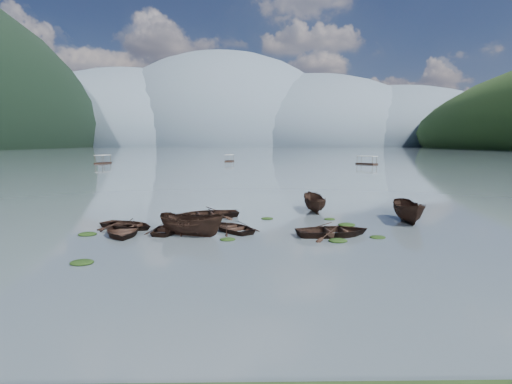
{
  "coord_description": "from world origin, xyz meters",
  "views": [
    {
      "loc": [
        -0.52,
        -19.97,
        5.91
      ],
      "look_at": [
        0.0,
        12.0,
        2.0
      ],
      "focal_mm": 28.0,
      "sensor_mm": 36.0,
      "label": 1
    }
  ],
  "objects_px": {
    "rowboat_3": "(233,231)",
    "pontoon_left": "(103,164)",
    "rowboat_0": "(123,234)",
    "pontoon_centre": "(229,161)"
  },
  "relations": [
    {
      "from": "rowboat_0",
      "to": "pontoon_centre",
      "type": "distance_m",
      "value": 105.43
    },
    {
      "from": "rowboat_0",
      "to": "pontoon_left",
      "type": "bearing_deg",
      "value": 94.23
    },
    {
      "from": "rowboat_3",
      "to": "pontoon_centre",
      "type": "distance_m",
      "value": 104.49
    },
    {
      "from": "pontoon_left",
      "to": "pontoon_centre",
      "type": "relative_size",
      "value": 1.13
    },
    {
      "from": "rowboat_0",
      "to": "rowboat_3",
      "type": "height_order",
      "value": "rowboat_0"
    },
    {
      "from": "rowboat_3",
      "to": "pontoon_left",
      "type": "height_order",
      "value": "pontoon_left"
    },
    {
      "from": "rowboat_0",
      "to": "pontoon_centre",
      "type": "height_order",
      "value": "pontoon_centre"
    },
    {
      "from": "rowboat_0",
      "to": "rowboat_3",
      "type": "relative_size",
      "value": 1.14
    },
    {
      "from": "rowboat_0",
      "to": "pontoon_left",
      "type": "relative_size",
      "value": 0.7
    },
    {
      "from": "rowboat_0",
      "to": "rowboat_3",
      "type": "distance_m",
      "value": 7.24
    }
  ]
}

